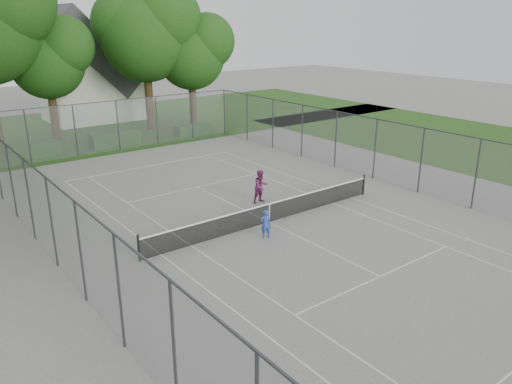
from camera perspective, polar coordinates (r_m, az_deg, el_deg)
ground at (r=22.86m, az=1.52°, el=-3.50°), size 120.00×120.00×0.00m
grass_far at (r=45.30m, az=-19.71°, el=6.81°), size 60.00×20.00×0.00m
grass_right at (r=39.89m, az=27.06°, el=4.28°), size 16.00×40.00×0.00m
court_markings at (r=22.86m, az=1.52°, el=-3.48°), size 11.03×23.83×0.01m
tennis_net at (r=22.67m, az=1.53°, el=-2.30°), size 12.87×0.10×1.10m
perimeter_fence at (r=22.23m, az=1.56°, el=0.81°), size 18.08×34.08×3.52m
tree_far_midleft at (r=41.31m, az=-22.73°, el=14.24°), size 6.38×5.82×9.17m
tree_far_midright at (r=42.71m, az=-12.45°, el=17.66°), size 8.12×7.41×11.67m
tree_far_right at (r=43.27m, az=-7.34°, el=15.85°), size 6.52×5.95×9.37m
hedge_left at (r=36.91m, az=-24.09°, el=4.35°), size 3.47×1.04×0.87m
hedge_mid at (r=38.03m, az=-15.79°, el=5.90°), size 3.58×1.02×1.12m
hedge_right at (r=40.65m, az=-7.29°, el=7.08°), size 2.81×1.03×0.84m
house at (r=48.75m, az=-18.29°, el=12.60°), size 8.07×6.26×10.05m
girl_player at (r=21.09m, az=1.12°, el=-3.66°), size 0.54×0.45×1.25m
woman_player at (r=25.08m, az=0.56°, el=0.64°), size 0.83×0.65×1.69m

